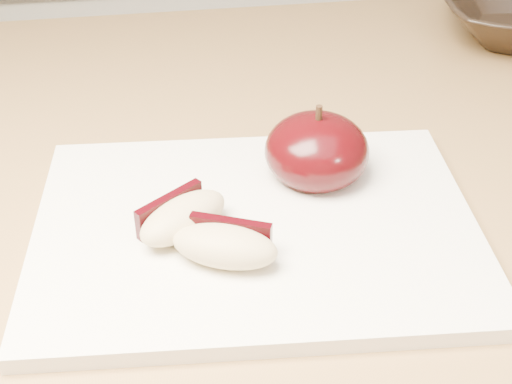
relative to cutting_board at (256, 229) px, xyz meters
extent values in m
cube|color=silver|center=(0.08, 0.79, -0.46)|extent=(2.40, 0.60, 0.90)
cube|color=olive|center=(0.08, 0.09, -0.03)|extent=(1.64, 0.64, 0.04)
cube|color=white|center=(0.00, 0.00, 0.00)|extent=(0.31, 0.24, 0.01)
ellipsoid|color=black|center=(0.05, 0.05, 0.03)|extent=(0.08, 0.08, 0.05)
cylinder|color=black|center=(0.05, 0.05, 0.06)|extent=(0.00, 0.00, 0.01)
ellipsoid|color=tan|center=(-0.05, 0.00, 0.02)|extent=(0.07, 0.07, 0.02)
cube|color=black|center=(-0.06, 0.01, 0.02)|extent=(0.05, 0.04, 0.02)
ellipsoid|color=tan|center=(-0.03, -0.04, 0.02)|extent=(0.07, 0.06, 0.02)
cube|color=black|center=(-0.02, -0.02, 0.02)|extent=(0.05, 0.03, 0.02)
camera|label=1|loc=(-0.06, -0.37, 0.31)|focal=50.00mm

